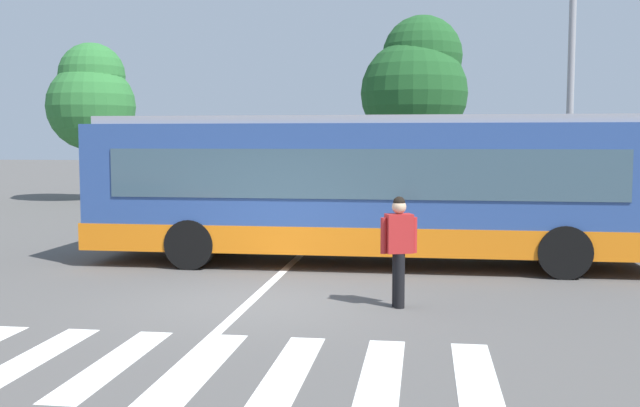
% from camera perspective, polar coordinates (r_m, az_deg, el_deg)
% --- Properties ---
extents(ground_plane, '(160.00, 160.00, 0.00)m').
position_cam_1_polar(ground_plane, '(11.89, -5.03, -7.60)').
color(ground_plane, '#514F4C').
extents(city_transit_bus, '(11.52, 2.67, 3.06)m').
position_cam_1_polar(city_transit_bus, '(15.32, 3.51, 1.22)').
color(city_transit_bus, black).
rests_on(city_transit_bus, ground_plane).
extents(pedestrian_crossing_street, '(0.55, 0.38, 1.72)m').
position_cam_1_polar(pedestrian_crossing_street, '(11.38, 6.12, -3.23)').
color(pedestrian_crossing_street, black).
rests_on(pedestrian_crossing_street, ground_plane).
extents(parked_car_teal, '(2.20, 4.64, 1.35)m').
position_cam_1_polar(parked_car_teal, '(25.99, -4.16, 0.91)').
color(parked_car_teal, black).
rests_on(parked_car_teal, ground_plane).
extents(parked_car_white, '(2.36, 4.69, 1.35)m').
position_cam_1_polar(parked_car_white, '(25.60, 1.69, 0.86)').
color(parked_car_white, black).
rests_on(parked_car_white, ground_plane).
extents(parked_car_charcoal, '(2.07, 4.60, 1.35)m').
position_cam_1_polar(parked_car_charcoal, '(25.00, 7.52, 0.73)').
color(parked_car_charcoal, black).
rests_on(parked_car_charcoal, ground_plane).
extents(twin_arm_street_lamp, '(4.79, 0.32, 10.23)m').
position_cam_1_polar(twin_arm_street_lamp, '(22.55, 18.99, 13.93)').
color(twin_arm_street_lamp, '#939399').
rests_on(twin_arm_street_lamp, ground_plane).
extents(background_tree_left, '(3.69, 3.69, 6.67)m').
position_cam_1_polar(background_tree_left, '(32.76, -17.28, 7.82)').
color(background_tree_left, brown).
rests_on(background_tree_left, ground_plane).
extents(background_tree_right, '(4.69, 4.69, 8.06)m').
position_cam_1_polar(background_tree_right, '(33.05, 7.47, 9.31)').
color(background_tree_right, brown).
rests_on(background_tree_right, ground_plane).
extents(crosswalk_painted_stripes, '(6.63, 2.77, 0.01)m').
position_cam_1_polar(crosswalk_painted_stripes, '(8.68, -9.30, -12.37)').
color(crosswalk_painted_stripes, silver).
rests_on(crosswalk_painted_stripes, ground_plane).
extents(lane_center_line, '(0.16, 24.00, 0.01)m').
position_cam_1_polar(lane_center_line, '(13.82, -3.49, -5.81)').
color(lane_center_line, silver).
rests_on(lane_center_line, ground_plane).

